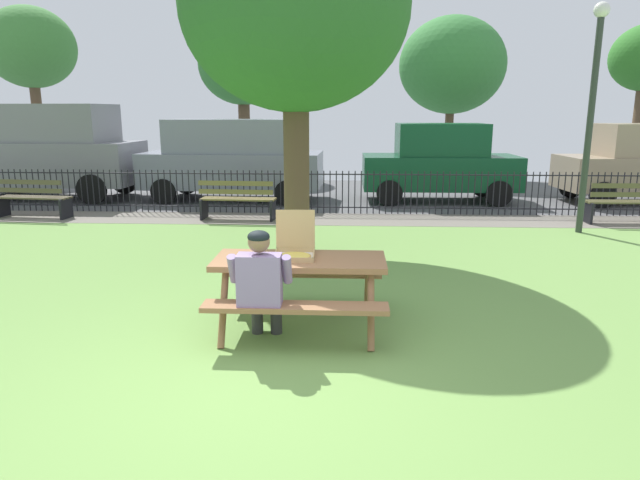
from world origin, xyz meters
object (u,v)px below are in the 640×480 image
(far_tree_midleft, at_px, (243,65))
(far_tree_center, at_px, (452,66))
(picnic_table_foreground, at_px, (300,274))
(pizza_box_open, at_px, (295,248))
(pizza_slice_on_table, at_px, (248,257))
(park_bench_left, at_px, (32,199))
(parked_car_right, at_px, (440,162))
(park_bench_right, at_px, (626,204))
(parked_car_left, at_px, (47,149))
(park_bench_center, at_px, (238,200))
(far_tree_left, at_px, (30,49))
(lamp_post_walkway, at_px, (593,97))
(tree_midground_left, at_px, (295,8))
(adult_at_table, at_px, (261,282))
(parked_car_center, at_px, (233,158))

(far_tree_midleft, relative_size, far_tree_center, 0.97)
(picnic_table_foreground, bearing_deg, pizza_box_open, 128.98)
(pizza_box_open, height_order, far_tree_center, far_tree_center)
(pizza_slice_on_table, height_order, park_bench_left, park_bench_left)
(park_bench_left, bearing_deg, parked_car_right, 16.87)
(park_bench_right, height_order, far_tree_center, far_tree_center)
(pizza_slice_on_table, bearing_deg, parked_car_right, 69.16)
(far_tree_midleft, bearing_deg, parked_car_left, -127.48)
(parked_car_right, bearing_deg, far_tree_center, 78.24)
(park_bench_center, height_order, far_tree_center, far_tree_center)
(far_tree_left, bearing_deg, pizza_slice_on_table, -54.99)
(pizza_box_open, bearing_deg, pizza_slice_on_table, -169.23)
(lamp_post_walkway, xyz_separation_m, far_tree_center, (-0.97, 9.28, 1.25))
(tree_midground_left, relative_size, parked_car_right, 1.40)
(pizza_box_open, relative_size, pizza_slice_on_table, 1.71)
(lamp_post_walkway, bearing_deg, far_tree_left, 149.30)
(pizza_box_open, height_order, adult_at_table, pizza_box_open)
(adult_at_table, relative_size, park_bench_center, 0.73)
(pizza_slice_on_table, xyz_separation_m, parked_car_left, (-6.88, 8.91, 0.53))
(adult_at_table, xyz_separation_m, far_tree_center, (4.33, 14.93, 3.13))
(far_tree_center, bearing_deg, park_bench_center, -125.10)
(lamp_post_walkway, bearing_deg, adult_at_table, -133.15)
(picnic_table_foreground, bearing_deg, park_bench_center, 106.94)
(parked_car_right, xyz_separation_m, far_tree_center, (1.15, 5.53, 2.78))
(lamp_post_walkway, relative_size, parked_car_center, 0.90)
(pizza_slice_on_table, distance_m, tree_midground_left, 4.66)
(parked_car_center, relative_size, far_tree_center, 0.86)
(park_bench_center, relative_size, lamp_post_walkway, 0.39)
(park_bench_left, xyz_separation_m, far_tree_midleft, (3.18, 8.33, 3.41))
(tree_midground_left, bearing_deg, far_tree_center, 68.35)
(parked_car_center, xyz_separation_m, far_tree_midleft, (-0.68, 5.53, 2.73))
(picnic_table_foreground, height_order, far_tree_center, far_tree_center)
(park_bench_right, bearing_deg, picnic_table_foreground, -135.75)
(far_tree_center, bearing_deg, parked_car_left, -154.16)
(picnic_table_foreground, height_order, parked_car_center, parked_car_center)
(adult_at_table, bearing_deg, parked_car_right, 71.30)
(parked_car_left, bearing_deg, far_tree_midleft, 52.52)
(pizza_slice_on_table, distance_m, park_bench_left, 8.45)
(pizza_box_open, bearing_deg, park_bench_right, 43.63)
(park_bench_left, height_order, far_tree_midleft, far_tree_midleft)
(park_bench_left, xyz_separation_m, park_bench_center, (4.51, -0.00, 0.00))
(park_bench_center, bearing_deg, picnic_table_foreground, -73.06)
(pizza_slice_on_table, distance_m, park_bench_right, 9.16)
(pizza_box_open, relative_size, park_bench_right, 0.30)
(pizza_slice_on_table, height_order, lamp_post_walkway, lamp_post_walkway)
(far_tree_left, bearing_deg, park_bench_right, -26.21)
(park_bench_center, bearing_deg, lamp_post_walkway, -7.91)
(adult_at_table, xyz_separation_m, lamp_post_walkway, (5.30, 5.65, 1.88))
(park_bench_left, bearing_deg, tree_midground_left, -23.40)
(park_bench_left, bearing_deg, picnic_table_foreground, -43.75)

